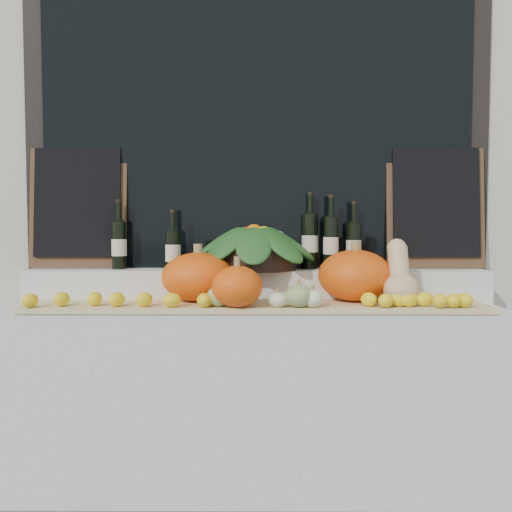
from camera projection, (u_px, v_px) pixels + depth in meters
storefront_facade at (257, 59)px, 3.38m from camera, size 7.00×0.94×4.50m
display_sill at (256, 395)px, 2.77m from camera, size 2.30×0.55×0.88m
rear_tier at (256, 285)px, 2.89m from camera, size 2.30×0.25×0.16m
straw_bedding at (256, 306)px, 2.62m from camera, size 2.10×0.32×0.02m
pumpkin_left at (198, 277)px, 2.68m from camera, size 0.41×0.41×0.23m
pumpkin_right at (355, 275)px, 2.68m from camera, size 0.39×0.39×0.24m
pumpkin_center at (237, 287)px, 2.49m from camera, size 0.24×0.24×0.18m
butternut_squash at (400, 278)px, 2.57m from camera, size 0.16×0.21×0.30m
decorative_gourds at (262, 295)px, 2.49m from camera, size 0.51×0.13×0.15m
lemon_heap at (256, 300)px, 2.50m from camera, size 2.20×0.16×0.06m
produce_bowl at (254, 247)px, 2.86m from camera, size 0.66×0.66×0.24m
wine_bottle_far_left at (119, 244)px, 2.89m from camera, size 0.08×0.08×0.35m
wine_bottle_near_left at (173, 250)px, 2.85m from camera, size 0.08×0.08×0.30m
wine_bottle_tall at (310, 241)px, 2.90m from camera, size 0.08×0.08×0.39m
wine_bottle_near_right at (331, 243)px, 2.85m from camera, size 0.08×0.08×0.37m
wine_bottle_far_right at (354, 245)px, 2.88m from camera, size 0.08×0.08×0.34m
chalkboard_left at (78, 206)px, 2.93m from camera, size 0.50×0.09×0.62m
chalkboard_right at (436, 205)px, 2.92m from camera, size 0.50×0.09×0.62m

